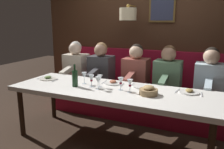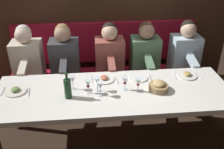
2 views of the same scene
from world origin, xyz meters
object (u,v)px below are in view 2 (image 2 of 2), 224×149
Objects in this scene: wine_glass_4 at (125,81)px; wine_glass_5 at (100,86)px; dining_table at (114,95)px; wine_glass_2 at (88,84)px; wine_bottle at (68,88)px; diner_middle at (110,52)px; wine_glass_0 at (138,82)px; diner_far at (65,54)px; bread_bowl at (159,86)px; diner_farthest at (27,55)px; diner_near at (145,51)px; wine_glass_3 at (97,81)px; diner_nearest at (185,49)px; wine_glass_1 at (73,80)px.

wine_glass_5 is (-0.09, 0.28, 0.00)m from wine_glass_4.
wine_glass_2 reaches higher than dining_table.
wine_glass_4 is 0.55× the size of wine_bottle.
wine_glass_0 is at bearing -165.65° from diner_middle.
diner_far is at bearing 39.66° from wine_glass_4.
wine_glass_2 is at bearing 93.62° from dining_table.
diner_far reaches higher than bread_bowl.
wine_glass_0 reaches higher than dining_table.
wine_glass_0 is 0.55m from wine_glass_2.
dining_table is 16.18× the size of wine_glass_5.
wine_glass_2 is (-0.90, -0.83, 0.04)m from diner_farthest.
diner_near reaches higher than wine_glass_4.
wine_glass_3 is at bearing 85.40° from bread_bowl.
dining_table is 16.18× the size of wine_glass_0.
dining_table is 3.35× the size of diner_near.
wine_glass_2 is 0.11m from wine_glass_3.
diner_far is at bearing 90.00° from diner_nearest.
diner_far is at bearing 19.41° from wine_glass_2.
diner_near is 1.00× the size of diner_middle.
wine_glass_3 is (0.06, 0.44, 0.00)m from wine_glass_0.
diner_farthest is at bearing 42.56° from wine_glass_2.
wine_glass_4 is 0.29m from wine_glass_5.
wine_glass_5 is (-0.16, -0.30, 0.00)m from wine_glass_1.
diner_nearest and diner_farthest have the same top height.
wine_glass_5 reaches higher than bread_bowl.
diner_middle is 4.82× the size of wine_glass_3.
diner_middle is at bearing 6.24° from wine_glass_4.
wine_glass_1 is at bearing 83.04° from wine_glass_4.
bread_bowl is at bearing -85.95° from wine_glass_5.
wine_glass_4 is (0.05, 0.14, -0.00)m from wine_glass_0.
wine_glass_0 is at bearing -91.89° from wine_glass_2.
diner_far is 0.96m from wine_glass_3.
wine_glass_4 reaches higher than dining_table.
wine_glass_2 is at bearing 88.11° from wine_glass_0.
diner_middle is 1.00× the size of diner_farthest.
bread_bowl is (-0.03, -0.50, 0.11)m from dining_table.
dining_table is 3.35× the size of diner_farthest.
wine_glass_3 is (-0.06, -0.27, 0.00)m from wine_glass_1.
diner_near is 0.97m from wine_glass_4.
wine_glass_1 is at bearing 80.78° from wine_glass_0.
wine_glass_0 is at bearing -99.22° from wine_glass_1.
diner_middle is at bearing -90.00° from diner_farthest.
wine_glass_0 is 1.00× the size of wine_glass_4.
diner_middle is (0.00, 0.51, 0.00)m from diner_near.
diner_far is 1.26m from wine_glass_0.
diner_near reaches higher than wine_glass_3.
wine_glass_0 is (-0.04, -0.27, 0.18)m from dining_table.
diner_farthest is at bearing 56.21° from wine_glass_0.
diner_farthest is 1.15m from wine_bottle.
diner_middle is 0.95m from wine_glass_2.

